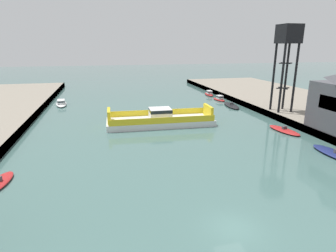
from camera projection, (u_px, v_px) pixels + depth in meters
name	position (u px, v px, depth m)	size (l,w,h in m)	color
ground_plane	(234.00, 229.00, 22.53)	(400.00, 400.00, 0.00)	#476B66
chain_ferry	(160.00, 120.00, 51.80)	(19.66, 7.09, 3.30)	silver
moored_boat_near_left	(61.00, 103.00, 69.14)	(3.50, 8.44, 1.41)	white
moored_boat_near_right	(231.00, 105.00, 67.70)	(3.39, 8.56, 1.02)	black
moored_boat_mid_left	(219.00, 98.00, 75.14)	(2.41, 5.31, 1.40)	red
moored_boat_far_left	(284.00, 130.00, 47.98)	(3.24, 7.01, 0.96)	red
moored_boat_upstream_a	(209.00, 93.00, 82.86)	(2.38, 5.91, 1.45)	red
crane_tower	(288.00, 42.00, 54.12)	(3.74, 3.74, 16.83)	black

